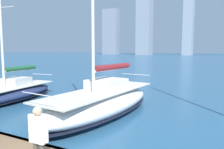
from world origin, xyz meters
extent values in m
cube|color=#473828|center=(0.00, -1.32, 0.55)|extent=(28.00, 0.16, 0.10)
cube|color=#8892A1|center=(19.19, -161.84, 27.43)|extent=(6.33, 11.24, 54.86)
cube|color=gray|center=(50.57, -157.92, 21.03)|extent=(10.43, 10.57, 42.05)
cube|color=gray|center=(83.40, -165.50, 19.11)|extent=(13.30, 6.98, 38.22)
ellipsoid|color=white|center=(0.82, -6.38, 0.63)|extent=(3.58, 8.91, 1.26)
ellipsoid|color=black|center=(0.82, -6.38, 0.28)|extent=(3.59, 8.95, 0.10)
cube|color=beige|center=(0.82, -6.38, 1.29)|extent=(2.98, 7.83, 0.06)
cube|color=silver|center=(0.77, -6.90, 1.59)|extent=(1.83, 2.06, 0.55)
cylinder|color=silver|center=(0.71, -7.55, 2.37)|extent=(0.47, 3.64, 0.12)
cylinder|color=maroon|center=(0.71, -7.55, 2.49)|extent=(0.64, 3.37, 0.32)
cylinder|color=silver|center=(1.20, -2.40, 1.81)|extent=(1.79, 0.21, 0.04)
cylinder|color=silver|center=(0.45, -10.27, 1.81)|extent=(2.07, 0.24, 0.04)
ellipsoid|color=navy|center=(8.04, -6.56, 0.45)|extent=(3.42, 7.63, 0.90)
ellipsoid|color=black|center=(8.04, -6.56, 0.20)|extent=(3.44, 7.67, 0.10)
cube|color=beige|center=(8.04, -6.56, 0.93)|extent=(2.86, 6.70, 0.06)
cube|color=silver|center=(8.10, -7.00, 1.24)|extent=(1.72, 1.80, 0.55)
cylinder|color=silver|center=(7.98, -6.01, 5.24)|extent=(0.16, 0.16, 8.55)
cylinder|color=silver|center=(7.98, -6.01, 6.10)|extent=(2.29, 0.33, 0.05)
cylinder|color=silver|center=(8.16, -7.55, 2.01)|extent=(0.49, 3.09, 0.12)
cylinder|color=#1E5633|center=(8.16, -7.55, 2.13)|extent=(0.66, 2.87, 0.32)
cylinder|color=silver|center=(8.44, -9.86, 1.45)|extent=(1.91, 0.27, 0.04)
cube|color=white|center=(-1.18, -0.11, 1.65)|extent=(0.42, 0.18, 0.61)
cylinder|color=white|center=(-0.94, -0.11, 1.68)|extent=(0.09, 0.09, 0.57)
cylinder|color=white|center=(-1.43, -0.11, 1.68)|extent=(0.09, 0.09, 0.57)
sphere|color=tan|center=(-1.18, -0.11, 2.06)|extent=(0.21, 0.21, 0.21)
camera|label=1|loc=(-4.83, 3.33, 3.42)|focal=35.00mm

